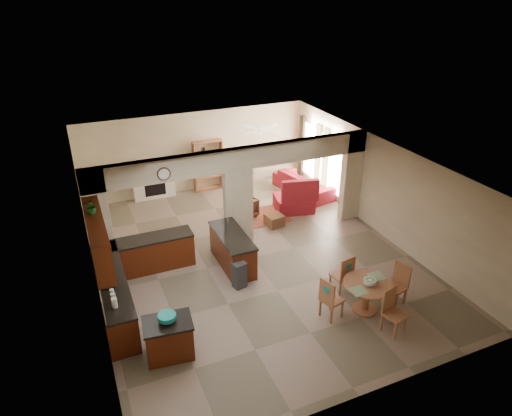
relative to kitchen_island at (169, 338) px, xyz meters
name	(u,v)px	position (x,y,z in m)	size (l,w,h in m)	color
floor	(252,258)	(2.89, 2.64, -0.42)	(10.00, 10.00, 0.00)	#7E6957
ceiling	(252,161)	(2.89, 2.64, 2.38)	(10.00, 10.00, 0.00)	white
wall_back	(196,152)	(2.89, 7.64, 0.98)	(8.00, 8.00, 0.00)	beige
wall_front	(368,337)	(2.89, -2.36, 0.98)	(8.00, 8.00, 0.00)	beige
wall_left	(89,243)	(-1.11, 2.64, 0.98)	(10.00, 10.00, 0.00)	beige
wall_right	(380,187)	(6.89, 2.64, 0.98)	(10.00, 10.00, 0.00)	beige
partition_left_pier	(98,222)	(-0.81, 3.64, 0.98)	(0.60, 0.25, 2.80)	beige
partition_center_pier	(238,206)	(2.89, 3.64, 0.68)	(0.80, 0.25, 2.20)	beige
partition_right_pier	(351,176)	(6.59, 3.64, 0.98)	(0.60, 0.25, 2.80)	beige
partition_header	(237,159)	(2.89, 3.64, 2.08)	(8.00, 0.25, 0.60)	beige
kitchen_counter	(129,276)	(-0.37, 2.39, 0.05)	(2.52, 3.29, 1.48)	#3C1106
upper_cabinets	(98,238)	(-0.93, 1.84, 1.50)	(0.35, 2.40, 0.90)	#3C1106
peninsula	(233,250)	(2.29, 2.52, 0.04)	(0.70, 1.85, 0.91)	#3C1106
wall_clock	(164,174)	(0.89, 3.49, 2.03)	(0.34, 0.34, 0.03)	#542F1C
rug	(261,216)	(4.09, 4.74, -0.41)	(1.60, 1.30, 0.01)	brown
fireplace	(154,181)	(1.29, 7.47, 0.20)	(1.60, 0.35, 1.20)	silver
shelving_unit	(208,165)	(3.24, 7.46, 0.48)	(1.00, 0.32, 1.80)	brown
window_a	(336,167)	(6.86, 4.94, 0.78)	(0.02, 0.90, 1.90)	white
window_b	(310,151)	(6.86, 6.64, 0.78)	(0.02, 0.90, 1.90)	white
glazed_door	(322,162)	(6.86, 5.79, 0.63)	(0.02, 0.70, 2.10)	white
drape_a_left	(345,173)	(6.82, 4.34, 0.78)	(0.10, 0.28, 2.30)	#381C16
drape_a_right	(325,161)	(6.82, 5.54, 0.78)	(0.10, 0.28, 2.30)	#381C16
drape_b_left	(318,156)	(6.82, 6.04, 0.78)	(0.10, 0.28, 2.30)	#381C16
drape_b_right	(301,146)	(6.82, 7.24, 0.78)	(0.10, 0.28, 2.30)	#381C16
ceiling_fan	(259,130)	(4.39, 5.64, 2.14)	(1.00, 1.00, 0.10)	white
kitchen_island	(169,338)	(0.00, 0.00, 0.00)	(1.02, 0.79, 0.82)	#3C1106
teal_bowl	(167,318)	(0.01, 0.01, 0.49)	(0.36, 0.36, 0.17)	teal
trash_can	(239,276)	(2.10, 1.56, -0.10)	(0.30, 0.25, 0.63)	#2D2D2F
dining_table	(367,293)	(4.38, -0.40, 0.08)	(1.09, 1.09, 0.74)	brown
fruit_bowl	(370,282)	(4.38, -0.45, 0.40)	(0.29, 0.29, 0.15)	#6FA222
sofa	(303,183)	(6.19, 5.85, -0.07)	(0.94, 2.39, 0.70)	maroon
chaise	(294,203)	(5.25, 4.78, -0.18)	(1.19, 0.97, 0.48)	maroon
armchair	(245,207)	(3.62, 5.00, -0.10)	(0.67, 0.69, 0.62)	maroon
ottoman	(274,220)	(4.22, 4.06, -0.24)	(0.48, 0.48, 0.35)	maroon
plant	(91,205)	(-0.93, 2.14, 2.13)	(0.32, 0.27, 0.35)	#134312
chair_north	(344,274)	(4.27, 0.36, 0.14)	(0.49, 0.49, 1.02)	brown
chair_east	(398,282)	(5.22, -0.43, 0.14)	(0.52, 0.52, 1.02)	brown
chair_south	(392,309)	(4.49, -1.13, 0.14)	(0.52, 0.52, 1.02)	brown
chair_west	(330,298)	(3.48, -0.29, 0.14)	(0.52, 0.52, 1.02)	brown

